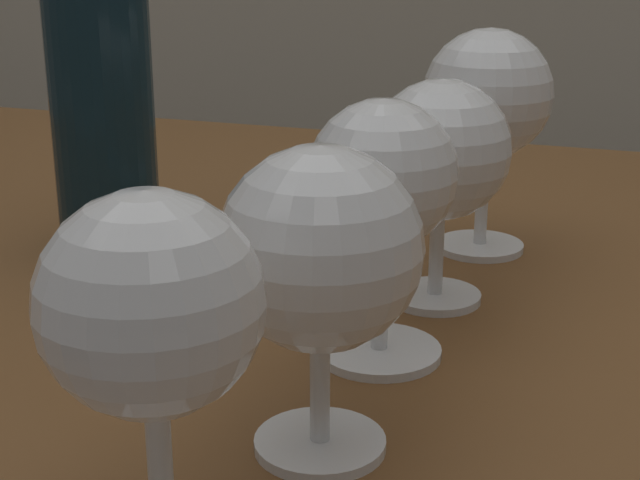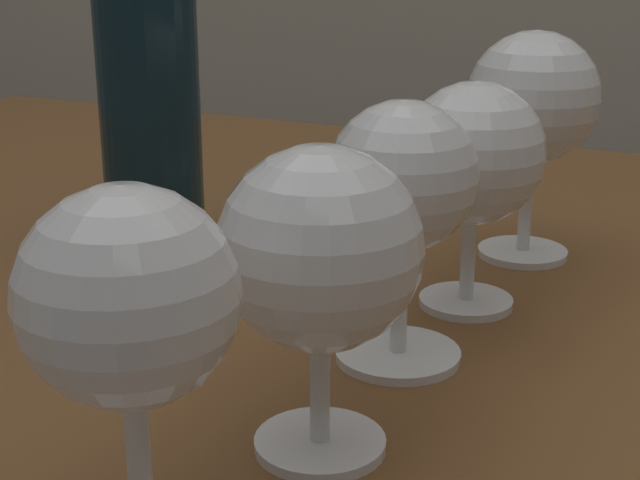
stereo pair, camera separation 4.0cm
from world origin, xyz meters
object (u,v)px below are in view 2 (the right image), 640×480
Objects in this scene: wine_glass_rose at (403,183)px; wine_glass_cabernet at (533,102)px; wine_glass_pinot at (128,306)px; wine_glass_port at (473,158)px; wine_bottle at (148,56)px; wine_glass_chardonnay at (320,252)px.

wine_glass_rose is 0.20m from wine_glass_cabernet.
wine_glass_pinot reaches higher than wine_glass_port.
wine_bottle reaches higher than wine_glass_rose.
wine_glass_cabernet is 0.45× the size of wine_bottle.
wine_glass_cabernet is at bearing 16.75° from wine_bottle.
wine_glass_pinot is at bearing -97.21° from wine_glass_port.
wine_glass_pinot is 0.20m from wine_glass_rose.
wine_glass_port is (0.04, 0.29, -0.01)m from wine_glass_pinot.
wine_glass_rose is 1.02× the size of wine_glass_port.
wine_glass_chardonnay is at bearing -94.04° from wine_glass_cabernet.
wine_bottle is at bearing -163.25° from wine_glass_cabernet.
wine_glass_pinot is at bearing -56.95° from wine_bottle.
wine_glass_cabernet is at bearing 83.69° from wine_glass_rose.
wine_glass_cabernet reaches higher than wine_glass_pinot.
wine_glass_pinot is 0.29m from wine_glass_port.
wine_bottle is at bearing 153.10° from wine_glass_rose.
wine_glass_chardonnay is 0.10m from wine_glass_rose.
wine_glass_port is (0.01, 0.19, -0.00)m from wine_glass_chardonnay.
wine_glass_port is at bearing 82.79° from wine_glass_pinot.
wine_glass_cabernet is (0.02, 0.30, 0.02)m from wine_glass_chardonnay.
wine_glass_chardonnay is 0.19m from wine_glass_port.
wine_glass_cabernet is (0.05, 0.40, 0.01)m from wine_glass_pinot.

